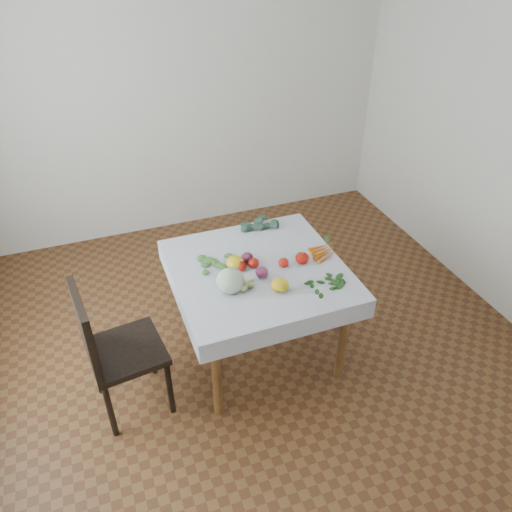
{
  "coord_description": "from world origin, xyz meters",
  "views": [
    {
      "loc": [
        -0.95,
        -2.5,
        2.72
      ],
      "look_at": [
        0.0,
        0.05,
        0.82
      ],
      "focal_mm": 35.0,
      "sensor_mm": 36.0,
      "label": 1
    }
  ],
  "objects_px": {
    "cabbage": "(230,281)",
    "heirloom_back": "(235,263)",
    "table": "(258,280)",
    "carrot_bunch": "(323,252)",
    "chair": "(109,346)"
  },
  "relations": [
    {
      "from": "table",
      "to": "cabbage",
      "type": "bearing_deg",
      "value": -146.25
    },
    {
      "from": "chair",
      "to": "carrot_bunch",
      "type": "distance_m",
      "value": 1.53
    },
    {
      "from": "cabbage",
      "to": "heirloom_back",
      "type": "xyz_separation_m",
      "value": [
        0.1,
        0.22,
        -0.04
      ]
    },
    {
      "from": "chair",
      "to": "heirloom_back",
      "type": "bearing_deg",
      "value": 14.8
    },
    {
      "from": "cabbage",
      "to": "carrot_bunch",
      "type": "distance_m",
      "value": 0.75
    },
    {
      "from": "cabbage",
      "to": "carrot_bunch",
      "type": "relative_size",
      "value": 0.9
    },
    {
      "from": "cabbage",
      "to": "heirloom_back",
      "type": "relative_size",
      "value": 1.46
    },
    {
      "from": "heirloom_back",
      "to": "carrot_bunch",
      "type": "relative_size",
      "value": 0.62
    },
    {
      "from": "carrot_bunch",
      "to": "heirloom_back",
      "type": "bearing_deg",
      "value": 175.28
    },
    {
      "from": "heirloom_back",
      "to": "cabbage",
      "type": "bearing_deg",
      "value": -114.93
    },
    {
      "from": "cabbage",
      "to": "heirloom_back",
      "type": "bearing_deg",
      "value": 65.07
    },
    {
      "from": "table",
      "to": "carrot_bunch",
      "type": "height_order",
      "value": "carrot_bunch"
    },
    {
      "from": "chair",
      "to": "cabbage",
      "type": "height_order",
      "value": "chair"
    },
    {
      "from": "heirloom_back",
      "to": "chair",
      "type": "bearing_deg",
      "value": -165.2
    },
    {
      "from": "carrot_bunch",
      "to": "cabbage",
      "type": "bearing_deg",
      "value": -166.93
    }
  ]
}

